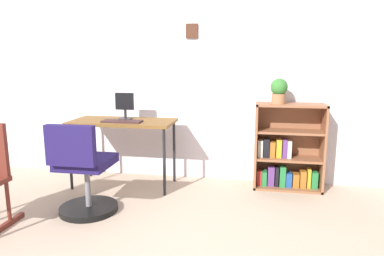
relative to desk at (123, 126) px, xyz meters
The scene contains 7 objects.
wall_back 1.01m from the desk, 34.25° to the left, with size 5.20×0.12×2.56m.
desk is the anchor object (origin of this frame).
monitor 0.22m from the desk, 91.11° to the left, with size 0.20×0.15×0.29m.
keyboard 0.13m from the desk, 71.34° to the right, with size 0.41×0.15×0.02m, color #362021.
office_chair 0.83m from the desk, 95.46° to the right, with size 0.52×0.55×0.84m.
bookshelf_low 1.78m from the desk, ahead, with size 0.71×0.30×0.91m.
potted_plant_on_shelf 1.69m from the desk, ahead, with size 0.17×0.17×0.26m.
Camera 1 is at (0.71, -1.79, 1.34)m, focal length 32.57 mm.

